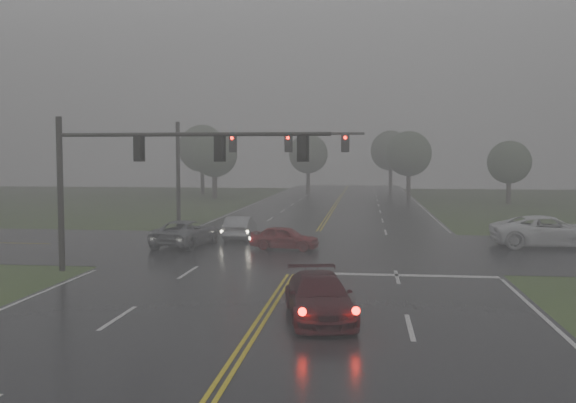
# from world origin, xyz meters

# --- Properties ---
(ground) EXTENTS (180.00, 180.00, 0.00)m
(ground) POSITION_xyz_m (0.00, 0.00, 0.00)
(ground) COLOR #344E21
(ground) RESTS_ON ground
(main_road) EXTENTS (18.00, 160.00, 0.02)m
(main_road) POSITION_xyz_m (0.00, 20.00, 0.00)
(main_road) COLOR black
(main_road) RESTS_ON ground
(cross_street) EXTENTS (120.00, 14.00, 0.02)m
(cross_street) POSITION_xyz_m (0.00, 22.00, 0.00)
(cross_street) COLOR black
(cross_street) RESTS_ON ground
(stop_bar) EXTENTS (8.50, 0.50, 0.01)m
(stop_bar) POSITION_xyz_m (4.50, 14.40, 0.00)
(stop_bar) COLOR silver
(stop_bar) RESTS_ON ground
(sedan_maroon) EXTENTS (2.81, 5.03, 1.38)m
(sedan_maroon) POSITION_xyz_m (1.76, 6.68, 0.00)
(sedan_maroon) COLOR #3A0A11
(sedan_maroon) RESTS_ON ground
(sedan_red) EXTENTS (3.95, 2.12, 1.28)m
(sedan_red) POSITION_xyz_m (-1.19, 21.47, 0.00)
(sedan_red) COLOR maroon
(sedan_red) RESTS_ON ground
(sedan_silver) EXTENTS (1.62, 4.29, 1.40)m
(sedan_silver) POSITION_xyz_m (-4.48, 25.56, 0.00)
(sedan_silver) COLOR #9A9CA1
(sedan_silver) RESTS_ON ground
(car_grey) EXTENTS (3.19, 5.55, 1.46)m
(car_grey) POSITION_xyz_m (-6.93, 22.19, 0.00)
(car_grey) COLOR slate
(car_grey) RESTS_ON ground
(pickup_white) EXTENTS (6.34, 3.04, 1.74)m
(pickup_white) POSITION_xyz_m (13.36, 24.10, 0.00)
(pickup_white) COLOR white
(pickup_white) RESTS_ON ground
(signal_gantry_near) EXTENTS (12.05, 0.30, 6.81)m
(signal_gantry_near) POSITION_xyz_m (-6.51, 13.83, 4.78)
(signal_gantry_near) COLOR black
(signal_gantry_near) RESTS_ON ground
(signal_gantry_far) EXTENTS (13.39, 0.38, 7.55)m
(signal_gantry_far) POSITION_xyz_m (-6.07, 31.70, 5.30)
(signal_gantry_far) COLOR black
(signal_gantry_far) RESTS_ON ground
(tree_nw_a) EXTENTS (5.52, 5.52, 8.11)m
(tree_nw_a) POSITION_xyz_m (-15.08, 63.16, 5.33)
(tree_nw_a) COLOR #312820
(tree_nw_a) RESTS_ON ground
(tree_ne_a) EXTENTS (5.61, 5.61, 8.24)m
(tree_ne_a) POSITION_xyz_m (8.43, 67.79, 5.42)
(tree_ne_a) COLOR #312820
(tree_ne_a) RESTS_ON ground
(tree_n_mid) EXTENTS (5.66, 5.66, 8.31)m
(tree_n_mid) POSITION_xyz_m (-5.13, 79.32, 5.46)
(tree_n_mid) COLOR #312820
(tree_n_mid) RESTS_ON ground
(tree_e_near) EXTENTS (4.62, 4.62, 6.79)m
(tree_e_near) POSITION_xyz_m (18.42, 58.24, 4.46)
(tree_e_near) COLOR #312820
(tree_e_near) RESTS_ON ground
(tree_nw_b) EXTENTS (6.37, 6.37, 9.36)m
(tree_nw_b) POSITION_xyz_m (-18.81, 71.71, 6.16)
(tree_nw_b) COLOR #312820
(tree_nw_b) RESTS_ON ground
(tree_n_far) EXTENTS (6.19, 6.19, 9.09)m
(tree_n_far) POSITION_xyz_m (6.91, 86.58, 5.97)
(tree_n_far) COLOR #312820
(tree_n_far) RESTS_ON ground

